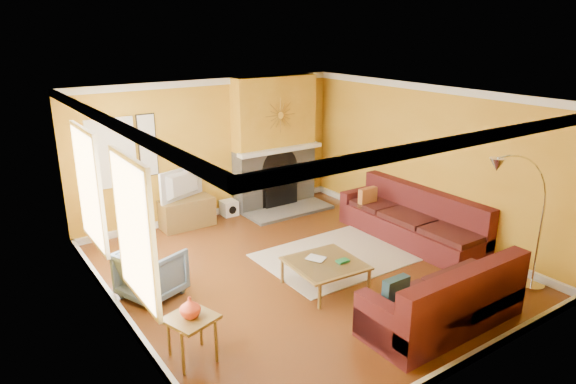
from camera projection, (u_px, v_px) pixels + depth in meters
floor at (300, 271)px, 8.04m from camera, size 5.50×6.00×0.02m
ceiling at (302, 96)px, 7.19m from camera, size 5.50×6.00×0.02m
wall_back at (210, 149)px, 9.97m from camera, size 5.50×0.02×2.70m
wall_front at (473, 261)px, 5.26m from camera, size 5.50×0.02×2.70m
wall_left at (114, 228)px, 6.13m from camera, size 0.02×6.00×2.70m
wall_right at (427, 161)px, 9.10m from camera, size 0.02×6.00×2.70m
baseboard at (300, 267)px, 8.02m from camera, size 5.50×6.00×0.12m
crown_molding at (302, 101)px, 7.22m from camera, size 5.50×6.00×0.12m
window_left_near at (88, 188)px, 7.12m from camera, size 0.06×1.22×1.72m
window_left_far at (133, 231)px, 5.63m from camera, size 0.06×1.22×1.72m
window_back at (112, 153)px, 8.85m from camera, size 0.82×0.06×1.22m
wall_art at (148, 145)px, 9.19m from camera, size 0.34×0.04×1.14m
fireplace at (274, 143)px, 10.54m from camera, size 1.80×0.40×2.70m
mantel at (281, 150)px, 10.38m from camera, size 1.92×0.22×0.08m
hearth at (290, 211)px, 10.51m from camera, size 1.80×0.70×0.06m
sunburst at (280, 115)px, 10.17m from camera, size 0.70×0.04×0.70m
rug at (336, 257)px, 8.48m from camera, size 2.40×1.80×0.02m
sectional_sofa at (386, 243)px, 7.94m from camera, size 3.26×3.97×0.90m
coffee_table at (325, 274)px, 7.48m from camera, size 1.07×1.07×0.40m
media_console at (187, 213)px, 9.69m from camera, size 1.00×0.45×0.55m
tv at (185, 184)px, 9.51m from camera, size 1.00×0.48×0.59m
subwoofer at (229, 208)px, 10.32m from camera, size 0.30×0.30×0.30m
armchair at (151, 273)px, 7.18m from camera, size 0.99×0.98×0.71m
side_table at (192, 338)px, 5.82m from camera, size 0.63×0.63×0.55m
vase at (190, 307)px, 5.69m from camera, size 0.27×0.27×0.25m
book at (313, 261)px, 7.41m from camera, size 0.30×0.33×0.03m
arc_lamp at (518, 228)px, 6.88m from camera, size 1.35×0.36×2.12m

